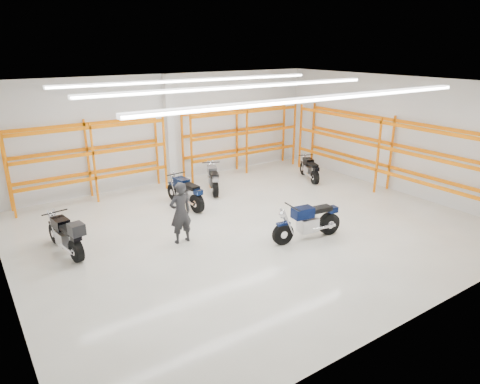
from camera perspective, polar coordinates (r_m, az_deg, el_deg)
ground at (r=13.94m, az=1.37°, el=-4.61°), size 14.00×14.00×0.00m
room_shell at (r=13.00m, az=1.42°, el=8.80°), size 14.02×12.02×4.51m
motorcycle_main at (r=13.07m, az=9.32°, el=-3.95°), size 2.36×0.81×1.16m
motorcycle_back_a at (r=12.87m, az=-22.10°, el=-5.44°), size 0.80×2.29×1.17m
motorcycle_back_b at (r=15.53m, az=-7.21°, el=-0.15°), size 0.76×2.29×1.13m
motorcycle_back_c at (r=17.10m, az=-3.62°, el=1.67°), size 1.06×2.05×1.07m
motorcycle_back_d at (r=18.82m, az=9.29°, el=2.97°), size 0.97×1.92×0.99m
standing_man at (r=12.64m, az=-7.94°, el=-2.75°), size 0.69×0.46×1.87m
structural_column at (r=18.14m, az=-9.38°, el=8.17°), size 0.32×0.32×4.50m
pallet_racking_back_left at (r=16.81m, az=-19.36°, el=4.87°), size 5.67×0.87×3.00m
pallet_racking_back_right at (r=19.59m, az=0.24°, el=7.83°), size 5.67×0.87×3.00m
pallet_racking_side at (r=17.77m, az=18.82°, el=5.74°), size 0.87×9.07×3.00m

